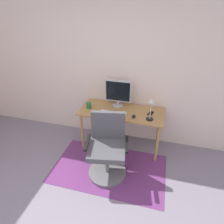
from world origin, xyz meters
TOP-DOWN VIEW (x-y plane):
  - wall_back at (0.00, 2.20)m, footprint 6.00×0.10m
  - area_rug at (0.40, 1.22)m, footprint 1.74×1.05m
  - desk at (0.45, 1.83)m, footprint 1.40×0.60m
  - monitor at (0.34, 1.99)m, footprint 0.45×0.18m
  - keyboard at (0.33, 1.69)m, footprint 0.43×0.13m
  - computer_mouse at (0.68, 1.68)m, footprint 0.06×0.10m
  - coffee_cup at (-0.11, 1.78)m, footprint 0.09×0.09m
  - cell_phone at (0.92, 1.86)m, footprint 0.10×0.15m
  - desk_lamp at (0.92, 1.68)m, footprint 0.11×0.11m
  - office_chair at (0.39, 1.17)m, footprint 0.65×0.60m

SIDE VIEW (x-z plane):
  - area_rug at x=0.40m, z-range 0.00..0.01m
  - office_chair at x=0.39m, z-range -0.08..0.88m
  - desk at x=0.45m, z-range 0.28..1.01m
  - cell_phone at x=0.92m, z-range 0.73..0.74m
  - keyboard at x=0.33m, z-range 0.73..0.74m
  - computer_mouse at x=0.68m, z-range 0.73..0.76m
  - coffee_cup at x=-0.11m, z-range 0.73..0.83m
  - desk_lamp at x=0.92m, z-range 0.79..1.15m
  - monitor at x=0.34m, z-range 0.75..1.22m
  - wall_back at x=0.00m, z-range 0.00..2.60m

